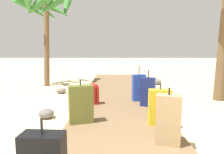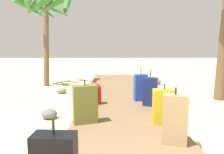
# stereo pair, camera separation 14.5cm
# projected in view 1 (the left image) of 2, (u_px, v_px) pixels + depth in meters

# --- Properties ---
(ground_plane) EXTENTS (60.00, 60.00, 0.00)m
(ground_plane) POSITION_uv_depth(u_px,v_px,m) (119.00, 107.00, 5.11)
(ground_plane) COLOR #D1BA8C
(boardwalk) EXTENTS (1.96, 10.11, 0.08)m
(boardwalk) POSITION_uv_depth(u_px,v_px,m) (118.00, 96.00, 6.11)
(boardwalk) COLOR brown
(boardwalk) RESTS_ON ground
(suitcase_navy) EXTENTS (0.38, 0.30, 0.87)m
(suitcase_navy) POSITION_uv_depth(u_px,v_px,m) (149.00, 92.00, 4.86)
(suitcase_navy) COLOR navy
(suitcase_navy) RESTS_ON boardwalk
(backpack_red) EXTENTS (0.34, 0.28, 0.52)m
(backpack_red) POSITION_uv_depth(u_px,v_px,m) (93.00, 93.00, 5.06)
(backpack_red) COLOR red
(backpack_red) RESTS_ON boardwalk
(suitcase_yellow) EXTENTS (0.39, 0.20, 0.75)m
(suitcase_yellow) POSITION_uv_depth(u_px,v_px,m) (161.00, 107.00, 3.66)
(suitcase_yellow) COLOR gold
(suitcase_yellow) RESTS_ON boardwalk
(suitcase_tan) EXTENTS (0.38, 0.29, 0.82)m
(suitcase_tan) POSITION_uv_depth(u_px,v_px,m) (169.00, 120.00, 2.89)
(suitcase_tan) COLOR tan
(suitcase_tan) RESTS_ON boardwalk
(suitcase_olive) EXTENTS (0.48, 0.34, 0.80)m
(suitcase_olive) POSITION_uv_depth(u_px,v_px,m) (82.00, 104.00, 3.75)
(suitcase_olive) COLOR olive
(suitcase_olive) RESTS_ON boardwalk
(suitcase_blue) EXTENTS (0.36, 0.25, 0.91)m
(suitcase_blue) POSITION_uv_depth(u_px,v_px,m) (140.00, 88.00, 5.37)
(suitcase_blue) COLOR #2847B7
(suitcase_blue) RESTS_ON boardwalk
(palm_tree_near_left) EXTENTS (2.30, 2.15, 3.58)m
(palm_tree_near_left) POSITION_uv_depth(u_px,v_px,m) (47.00, 13.00, 8.00)
(palm_tree_near_left) COLOR brown
(palm_tree_near_left) RESTS_ON ground
(rock_right_far) EXTENTS (0.43, 0.42, 0.25)m
(rock_right_far) POSITION_uv_depth(u_px,v_px,m) (148.00, 80.00, 8.77)
(rock_right_far) COLOR slate
(rock_right_far) RESTS_ON ground
(rock_left_far) EXTENTS (0.32, 0.32, 0.19)m
(rock_left_far) POSITION_uv_depth(u_px,v_px,m) (62.00, 90.00, 6.71)
(rock_left_far) COLOR gray
(rock_left_far) RESTS_ON ground
(rock_right_near) EXTENTS (0.49, 0.52, 0.24)m
(rock_right_near) POSITION_uv_depth(u_px,v_px,m) (158.00, 82.00, 8.37)
(rock_right_near) COLOR slate
(rock_right_near) RESTS_ON ground
(rock_left_mid) EXTENTS (0.42, 0.40, 0.20)m
(rock_left_mid) POSITION_uv_depth(u_px,v_px,m) (47.00, 113.00, 4.27)
(rock_left_mid) COLOR slate
(rock_left_mid) RESTS_ON ground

